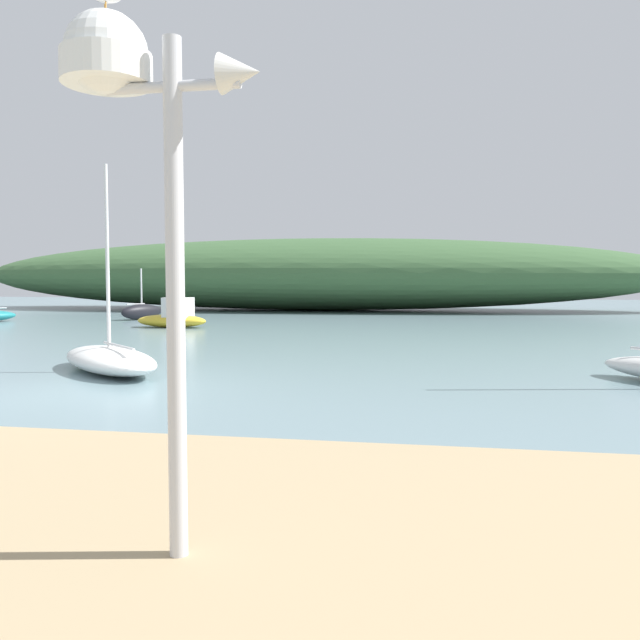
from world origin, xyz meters
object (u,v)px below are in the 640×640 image
motorboat_far_right (174,317)px  sailboat_west_reach (109,359)px  mast_structure (127,101)px  sailboat_east_reach (142,312)px

motorboat_far_right → sailboat_west_reach: 13.35m
motorboat_far_right → sailboat_west_reach: sailboat_west_reach is taller
mast_structure → sailboat_west_reach: sailboat_west_reach is taller
motorboat_far_right → sailboat_east_reach: size_ratio=1.22×
mast_structure → sailboat_east_reach: bearing=115.5°
motorboat_far_right → sailboat_east_reach: 6.16m
mast_structure → motorboat_far_right: 23.61m
sailboat_west_reach → mast_structure: bearing=-60.8°
mast_structure → sailboat_west_reach: (-4.99, 8.94, -2.85)m
motorboat_far_right → sailboat_east_reach: sailboat_east_reach is taller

